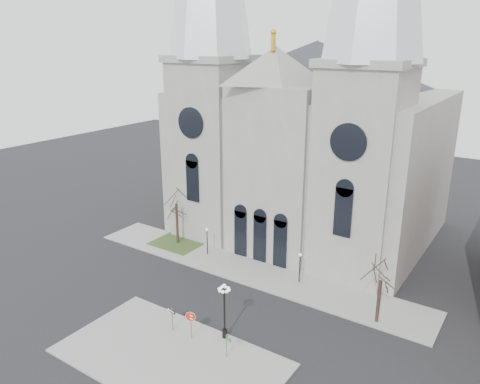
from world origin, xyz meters
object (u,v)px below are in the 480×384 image
Objects in this scene: globe_lamp at (224,304)px; street_name_sign at (227,344)px; stop_sign at (191,319)px; one_way_sign at (172,315)px.

globe_lamp reaches higher than street_name_sign.
stop_sign is at bearing -143.10° from globe_lamp.
globe_lamp reaches higher than one_way_sign.
street_name_sign is (1.70, -2.03, -1.96)m from globe_lamp.
globe_lamp is (2.24, 1.68, 1.35)m from stop_sign.
globe_lamp is 2.33× the size of one_way_sign.
one_way_sign is 6.04m from street_name_sign.
globe_lamp is at bearing 36.89° from stop_sign.
street_name_sign is (6.02, -0.35, -0.25)m from one_way_sign.
one_way_sign is (-2.09, -0.00, -0.36)m from stop_sign.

